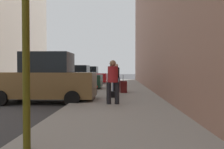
# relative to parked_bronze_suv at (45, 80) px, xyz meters

# --- Properties ---
(sidewalk) EXTENTS (4.00, 40.00, 0.15)m
(sidewalk) POSITION_rel_parked_bronze_suv_xyz_m (3.35, -0.40, -0.96)
(sidewalk) COLOR gray
(sidewalk) RESTS_ON ground_plane
(parked_bronze_suv) EXTENTS (4.61, 2.07, 2.25)m
(parked_bronze_suv) POSITION_rel_parked_bronze_suv_xyz_m (0.00, 0.00, 0.00)
(parked_bronze_suv) COLOR brown
(parked_bronze_suv) RESTS_ON ground_plane
(parked_dark_green_sedan) EXTENTS (4.21, 2.08, 1.79)m
(parked_dark_green_sedan) POSITION_rel_parked_bronze_suv_xyz_m (0.00, 5.82, -0.18)
(parked_dark_green_sedan) COLOR #193828
(parked_dark_green_sedan) RESTS_ON ground_plane
(parked_red_hatchback) EXTENTS (4.23, 2.11, 1.79)m
(parked_red_hatchback) POSITION_rel_parked_bronze_suv_xyz_m (0.00, 11.74, -0.18)
(parked_red_hatchback) COLOR #B2191E
(parked_red_hatchback) RESTS_ON ground_plane
(fire_hydrant) EXTENTS (0.42, 0.22, 0.70)m
(fire_hydrant) POSITION_rel_parked_bronze_suv_xyz_m (1.80, 3.48, -0.54)
(fire_hydrant) COLOR red
(fire_hydrant) RESTS_ON sidewalk
(pedestrian_in_jeans) EXTENTS (0.53, 0.50, 1.71)m
(pedestrian_in_jeans) POSITION_rel_parked_bronze_suv_xyz_m (3.13, 3.79, 0.07)
(pedestrian_in_jeans) COLOR #728CB2
(pedestrian_in_jeans) RESTS_ON sidewalk
(pedestrian_with_fedora) EXTENTS (0.53, 0.49, 1.78)m
(pedestrian_with_fedora) POSITION_rel_parked_bronze_suv_xyz_m (2.95, 2.09, 0.10)
(pedestrian_with_fedora) COLOR black
(pedestrian_with_fedora) RESTS_ON sidewalk
(pedestrian_in_red_jacket) EXTENTS (0.50, 0.40, 1.71)m
(pedestrian_in_red_jacket) POSITION_rel_parked_bronze_suv_xyz_m (3.11, -1.17, 0.07)
(pedestrian_in_red_jacket) COLOR black
(pedestrian_in_red_jacket) RESTS_ON sidewalk
(rolling_suitcase) EXTENTS (0.44, 0.61, 1.04)m
(rolling_suitcase) POSITION_rel_parked_bronze_suv_xyz_m (3.55, 3.08, -0.54)
(rolling_suitcase) COLOR #591414
(rolling_suitcase) RESTS_ON sidewalk
(duffel_bag) EXTENTS (0.32, 0.44, 0.28)m
(duffel_bag) POSITION_rel_parked_bronze_suv_xyz_m (3.00, 0.91, -0.74)
(duffel_bag) COLOR black
(duffel_bag) RESTS_ON sidewalk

